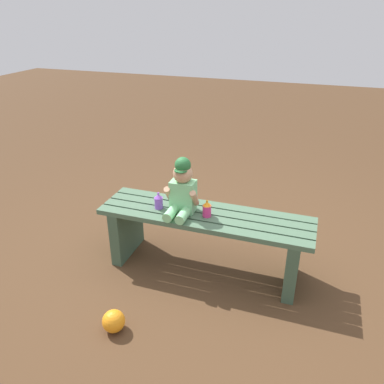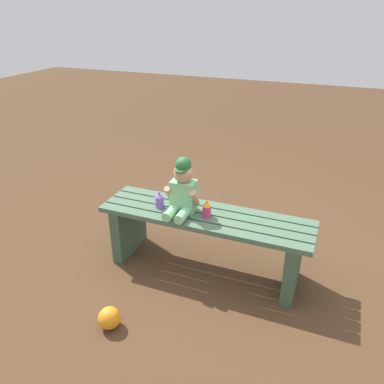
% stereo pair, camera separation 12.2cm
% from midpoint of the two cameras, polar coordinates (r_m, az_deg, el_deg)
% --- Properties ---
extents(ground_plane, '(16.00, 16.00, 0.00)m').
position_cam_midpoint_polar(ground_plane, '(2.95, 3.07, -11.21)').
color(ground_plane, '#4C331E').
extents(park_bench, '(1.51, 0.40, 0.47)m').
position_cam_midpoint_polar(park_bench, '(2.77, 3.22, -6.09)').
color(park_bench, '#47664C').
rests_on(park_bench, ground_plane).
extents(child_figure, '(0.23, 0.27, 0.40)m').
position_cam_midpoint_polar(child_figure, '(2.64, -0.10, 0.43)').
color(child_figure, '#7FCC8C').
rests_on(child_figure, park_bench).
extents(sippy_cup_left, '(0.06, 0.06, 0.12)m').
position_cam_midpoint_polar(sippy_cup_left, '(2.75, -3.58, -1.23)').
color(sippy_cup_left, '#8C4CCC').
rests_on(sippy_cup_left, park_bench).
extents(sippy_cup_right, '(0.06, 0.06, 0.12)m').
position_cam_midpoint_polar(sippy_cup_right, '(2.64, 3.55, -2.58)').
color(sippy_cup_right, '#E5337F').
rests_on(sippy_cup_right, park_bench).
extents(toy_ball, '(0.14, 0.14, 0.14)m').
position_cam_midpoint_polar(toy_ball, '(2.49, -10.77, -17.98)').
color(toy_ball, orange).
rests_on(toy_ball, ground_plane).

